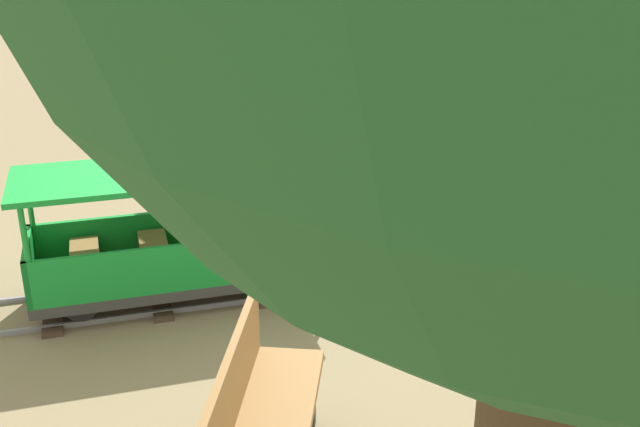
{
  "coord_description": "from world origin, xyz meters",
  "views": [
    {
      "loc": [
        5.31,
        -1.49,
        2.81
      ],
      "look_at": [
        0.0,
        0.04,
        0.55
      ],
      "focal_mm": 44.02,
      "sensor_mm": 36.0,
      "label": 1
    }
  ],
  "objects_px": {
    "locomotive": "(431,209)",
    "passenger_car": "(188,244)",
    "conductor_person": "(324,125)",
    "park_bench": "(260,425)"
  },
  "relations": [
    {
      "from": "locomotive",
      "to": "conductor_person",
      "type": "relative_size",
      "value": 0.89
    },
    {
      "from": "locomotive",
      "to": "conductor_person",
      "type": "height_order",
      "value": "conductor_person"
    },
    {
      "from": "locomotive",
      "to": "passenger_car",
      "type": "xyz_separation_m",
      "value": [
        0.0,
        -1.94,
        -0.06
      ]
    },
    {
      "from": "locomotive",
      "to": "passenger_car",
      "type": "height_order",
      "value": "locomotive"
    },
    {
      "from": "locomotive",
      "to": "park_bench",
      "type": "height_order",
      "value": "locomotive"
    },
    {
      "from": "passenger_car",
      "to": "conductor_person",
      "type": "relative_size",
      "value": 1.45
    },
    {
      "from": "passenger_car",
      "to": "park_bench",
      "type": "bearing_deg",
      "value": 1.78
    },
    {
      "from": "locomotive",
      "to": "conductor_person",
      "type": "bearing_deg",
      "value": -147.92
    },
    {
      "from": "locomotive",
      "to": "park_bench",
      "type": "xyz_separation_m",
      "value": [
        2.22,
        -1.87,
        -0.07
      ]
    },
    {
      "from": "passenger_car",
      "to": "conductor_person",
      "type": "distance_m",
      "value": 1.73
    }
  ]
}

